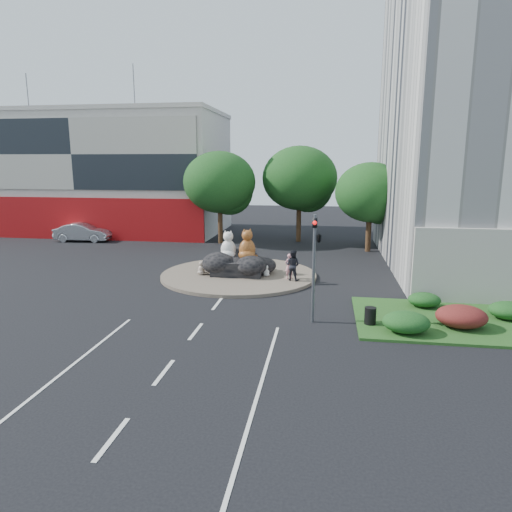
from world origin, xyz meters
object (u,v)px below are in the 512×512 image
(pedestrian_pink, at_px, (289,266))
(litter_bin, at_px, (370,316))
(cat_white, at_px, (228,245))
(kitten_white, at_px, (266,271))
(pedestrian_dark, at_px, (293,265))
(parked_car, at_px, (83,232))
(kitten_calico, at_px, (201,268))
(cat_tabby, at_px, (247,244))

(pedestrian_pink, relative_size, litter_bin, 2.05)
(cat_white, relative_size, litter_bin, 2.46)
(kitten_white, height_order, pedestrian_dark, pedestrian_dark)
(parked_car, bearing_deg, kitten_calico, -132.08)
(cat_tabby, bearing_deg, litter_bin, -75.69)
(kitten_calico, relative_size, litter_bin, 1.18)
(kitten_calico, distance_m, pedestrian_pink, 5.65)
(kitten_white, distance_m, parked_car, 22.02)
(kitten_calico, relative_size, parked_car, 0.18)
(cat_tabby, height_order, kitten_white, cat_tabby)
(kitten_white, relative_size, litter_bin, 0.93)
(cat_white, bearing_deg, pedestrian_dark, -17.36)
(kitten_white, xyz_separation_m, litter_bin, (5.71, -7.70, -0.05))
(litter_bin, bearing_deg, pedestrian_pink, 120.25)
(kitten_calico, xyz_separation_m, kitten_white, (4.18, 0.19, -0.10))
(parked_car, distance_m, litter_bin, 31.12)
(cat_tabby, relative_size, pedestrian_dark, 1.09)
(cat_tabby, bearing_deg, pedestrian_pink, -44.65)
(litter_bin, bearing_deg, cat_white, 134.95)
(kitten_calico, xyz_separation_m, litter_bin, (9.89, -7.51, -0.15))
(cat_tabby, distance_m, pedestrian_dark, 3.42)
(cat_tabby, relative_size, kitten_white, 2.86)
(kitten_calico, bearing_deg, litter_bin, -7.98)
(kitten_white, distance_m, pedestrian_dark, 1.95)
(cat_white, xyz_separation_m, cat_tabby, (1.25, -0.07, 0.08))
(cat_white, xyz_separation_m, pedestrian_dark, (4.27, -1.35, -0.91))
(litter_bin, bearing_deg, kitten_calico, 142.81)
(cat_white, height_order, kitten_calico, cat_white)
(kitten_calico, height_order, pedestrian_pink, pedestrian_pink)
(cat_tabby, distance_m, parked_car, 20.67)
(pedestrian_dark, xyz_separation_m, parked_car, (-20.51, 12.21, -0.29))
(kitten_white, bearing_deg, pedestrian_dark, -38.97)
(cat_white, height_order, cat_tabby, cat_tabby)
(pedestrian_dark, distance_m, litter_bin, 8.05)
(parked_car, bearing_deg, pedestrian_pink, -123.89)
(cat_white, bearing_deg, litter_bin, -44.89)
(kitten_white, xyz_separation_m, parked_car, (-18.81, 11.46, 0.29))
(kitten_white, height_order, parked_car, parked_car)
(pedestrian_pink, bearing_deg, litter_bin, 84.31)
(pedestrian_dark, xyz_separation_m, litter_bin, (4.01, -6.95, -0.64))
(cat_white, distance_m, kitten_white, 3.03)
(parked_car, xyz_separation_m, litter_bin, (24.52, -19.15, -0.34))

